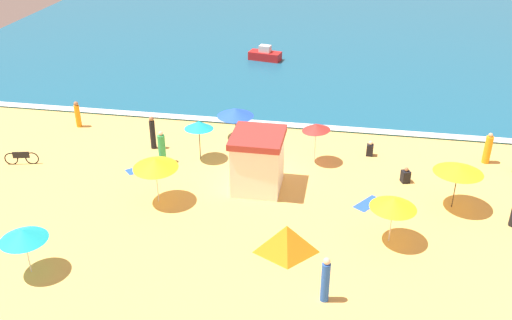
{
  "coord_description": "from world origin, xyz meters",
  "views": [
    {
      "loc": [
        3.87,
        -25.41,
        14.52
      ],
      "look_at": [
        -0.66,
        0.08,
        0.8
      ],
      "focal_mm": 39.84,
      "sensor_mm": 36.0,
      "label": 1
    }
  ],
  "objects_px": {
    "beach_umbrella_6": "(199,125)",
    "beach_tent": "(286,239)",
    "beachgoer_1": "(78,115)",
    "parked_bicycle": "(22,158)",
    "beach_umbrella_1": "(23,235)",
    "beachgoer_7": "(406,176)",
    "beachgoer_2": "(153,133)",
    "beach_umbrella_4": "(316,127)",
    "small_boat_0": "(265,55)",
    "beachgoer_5": "(488,149)",
    "lifeguard_cabana": "(258,161)",
    "beach_umbrella_5": "(235,112)",
    "beach_umbrella_0": "(394,203)",
    "beach_umbrella_2": "(459,169)",
    "beach_umbrella_3": "(155,163)",
    "beachgoer_0": "(325,280)",
    "beachgoer_6": "(370,149)",
    "beachgoer_8": "(162,148)"
  },
  "relations": [
    {
      "from": "beachgoer_1",
      "to": "beach_umbrella_3",
      "type": "bearing_deg",
      "value": -44.34
    },
    {
      "from": "beach_umbrella_2",
      "to": "beachgoer_1",
      "type": "xyz_separation_m",
      "value": [
        -21.42,
        5.49,
        -1.26
      ]
    },
    {
      "from": "lifeguard_cabana",
      "to": "parked_bicycle",
      "type": "relative_size",
      "value": 1.63
    },
    {
      "from": "beach_umbrella_2",
      "to": "beach_umbrella_3",
      "type": "height_order",
      "value": "beach_umbrella_3"
    },
    {
      "from": "beach_umbrella_4",
      "to": "beach_tent",
      "type": "relative_size",
      "value": 1.02
    },
    {
      "from": "beach_umbrella_5",
      "to": "beachgoer_2",
      "type": "bearing_deg",
      "value": -153.19
    },
    {
      "from": "beach_umbrella_1",
      "to": "beach_umbrella_4",
      "type": "xyz_separation_m",
      "value": [
        10.3,
        11.28,
        0.27
      ]
    },
    {
      "from": "beach_umbrella_6",
      "to": "small_boat_0",
      "type": "height_order",
      "value": "beach_umbrella_6"
    },
    {
      "from": "beach_umbrella_1",
      "to": "beach_umbrella_3",
      "type": "distance_m",
      "value": 6.79
    },
    {
      "from": "beachgoer_1",
      "to": "parked_bicycle",
      "type": "bearing_deg",
      "value": -99.26
    },
    {
      "from": "beachgoer_7",
      "to": "parked_bicycle",
      "type": "bearing_deg",
      "value": -175.38
    },
    {
      "from": "beachgoer_5",
      "to": "parked_bicycle",
      "type": "bearing_deg",
      "value": -169.5
    },
    {
      "from": "beach_umbrella_1",
      "to": "beachgoer_2",
      "type": "distance_m",
      "value": 11.46
    },
    {
      "from": "beach_umbrella_5",
      "to": "beachgoer_7",
      "type": "distance_m",
      "value": 10.3
    },
    {
      "from": "beach_tent",
      "to": "beach_umbrella_4",
      "type": "bearing_deg",
      "value": 86.76
    },
    {
      "from": "beach_umbrella_2",
      "to": "beachgoer_7",
      "type": "bearing_deg",
      "value": 135.46
    },
    {
      "from": "beachgoer_7",
      "to": "small_boat_0",
      "type": "xyz_separation_m",
      "value": [
        -10.19,
        18.17,
        0.16
      ]
    },
    {
      "from": "beach_umbrella_2",
      "to": "beach_umbrella_6",
      "type": "bearing_deg",
      "value": 168.32
    },
    {
      "from": "beach_umbrella_1",
      "to": "beachgoer_7",
      "type": "height_order",
      "value": "beach_umbrella_1"
    },
    {
      "from": "parked_bicycle",
      "to": "beach_tent",
      "type": "bearing_deg",
      "value": -19.3
    },
    {
      "from": "beachgoer_2",
      "to": "beach_umbrella_4",
      "type": "bearing_deg",
      "value": -0.54
    },
    {
      "from": "beach_umbrella_1",
      "to": "beachgoer_0",
      "type": "xyz_separation_m",
      "value": [
        11.6,
        0.4,
        -0.86
      ]
    },
    {
      "from": "beach_umbrella_1",
      "to": "beach_umbrella_4",
      "type": "bearing_deg",
      "value": 47.6
    },
    {
      "from": "beach_umbrella_1",
      "to": "beachgoer_8",
      "type": "xyz_separation_m",
      "value": [
        2.21,
        9.84,
        -0.95
      ]
    },
    {
      "from": "beach_umbrella_0",
      "to": "beach_umbrella_5",
      "type": "distance_m",
      "value": 12.42
    },
    {
      "from": "beach_umbrella_1",
      "to": "beach_umbrella_6",
      "type": "xyz_separation_m",
      "value": [
        4.12,
        10.57,
        0.23
      ]
    },
    {
      "from": "small_boat_0",
      "to": "beachgoer_1",
      "type": "bearing_deg",
      "value": -121.99
    },
    {
      "from": "beach_umbrella_6",
      "to": "beachgoer_1",
      "type": "height_order",
      "value": "beach_umbrella_6"
    },
    {
      "from": "lifeguard_cabana",
      "to": "beach_tent",
      "type": "height_order",
      "value": "lifeguard_cabana"
    },
    {
      "from": "beach_tent",
      "to": "parked_bicycle",
      "type": "distance_m",
      "value": 15.9
    },
    {
      "from": "beach_umbrella_3",
      "to": "beachgoer_6",
      "type": "distance_m",
      "value": 12.1
    },
    {
      "from": "beach_umbrella_0",
      "to": "beachgoer_2",
      "type": "bearing_deg",
      "value": 152.34
    },
    {
      "from": "beach_umbrella_6",
      "to": "beach_tent",
      "type": "xyz_separation_m",
      "value": [
        5.72,
        -7.55,
        -1.35
      ]
    },
    {
      "from": "beachgoer_0",
      "to": "beachgoer_6",
      "type": "xyz_separation_m",
      "value": [
        1.66,
        12.18,
        -0.55
      ]
    },
    {
      "from": "beach_umbrella_2",
      "to": "beachgoer_2",
      "type": "bearing_deg",
      "value": 167.69
    },
    {
      "from": "beach_umbrella_0",
      "to": "beach_umbrella_3",
      "type": "height_order",
      "value": "beach_umbrella_3"
    },
    {
      "from": "beachgoer_7",
      "to": "beach_tent",
      "type": "bearing_deg",
      "value": -127.06
    },
    {
      "from": "beach_umbrella_5",
      "to": "beachgoer_5",
      "type": "bearing_deg",
      "value": -2.89
    },
    {
      "from": "beachgoer_2",
      "to": "beachgoer_7",
      "type": "bearing_deg",
      "value": -5.99
    },
    {
      "from": "lifeguard_cabana",
      "to": "beachgoer_8",
      "type": "relative_size",
      "value": 1.59
    },
    {
      "from": "parked_bicycle",
      "to": "small_boat_0",
      "type": "bearing_deg",
      "value": 63.18
    },
    {
      "from": "beachgoer_8",
      "to": "small_boat_0",
      "type": "bearing_deg",
      "value": 81.76
    },
    {
      "from": "beach_umbrella_5",
      "to": "beach_umbrella_0",
      "type": "bearing_deg",
      "value": -46.11
    },
    {
      "from": "beach_umbrella_6",
      "to": "beachgoer_6",
      "type": "bearing_deg",
      "value": 12.41
    },
    {
      "from": "beachgoer_2",
      "to": "parked_bicycle",
      "type": "bearing_deg",
      "value": -154.01
    },
    {
      "from": "beach_umbrella_2",
      "to": "beachgoer_2",
      "type": "xyz_separation_m",
      "value": [
        -15.92,
        3.48,
        -1.1
      ]
    },
    {
      "from": "beachgoer_5",
      "to": "beachgoer_7",
      "type": "relative_size",
      "value": 2.1
    },
    {
      "from": "beach_umbrella_6",
      "to": "small_boat_0",
      "type": "relative_size",
      "value": 0.83
    },
    {
      "from": "beachgoer_0",
      "to": "beachgoer_1",
      "type": "relative_size",
      "value": 1.18
    },
    {
      "from": "beachgoer_5",
      "to": "small_boat_0",
      "type": "relative_size",
      "value": 0.64
    }
  ]
}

